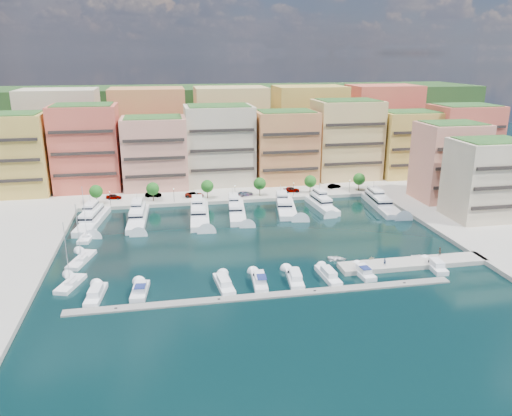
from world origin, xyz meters
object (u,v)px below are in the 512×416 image
(tree_0, at_px, (96,191))
(cruiser_4, at_px, (259,281))
(yacht_6, at_px, (380,203))
(cruiser_5, at_px, (295,278))
(yacht_5, at_px, (321,203))
(lamppost_3, at_px, (293,187))
(cruiser_6, at_px, (328,276))
(cruiser_0, at_px, (96,295))
(car_5, at_px, (334,186))
(sailboat_1, at_px, (81,260))
(car_0, at_px, (114,197))
(cruiser_3, at_px, (224,284))
(car_4, at_px, (291,189))
(tree_4, at_px, (310,181))
(lamppost_0, at_px, (110,196))
(lamppost_2, at_px, (235,190))
(yacht_3, at_px, (237,210))
(car_3, at_px, (245,193))
(tree_3, at_px, (260,184))
(yacht_1, at_px, (138,217))
(tree_2, at_px, (207,186))
(lamppost_4, at_px, (350,184))
(tender_1, at_px, (372,258))
(tender_2, at_px, (421,257))
(yacht_2, at_px, (199,213))
(lamppost_1, at_px, (174,193))
(person_1, at_px, (439,251))
(tree_5, at_px, (359,179))
(cruiser_7, at_px, (363,273))
(yacht_0, at_px, (93,218))
(yacht_4, at_px, (286,207))
(cruiser_1, at_px, (140,291))
(person_0, at_px, (385,262))
(cruiser_9, at_px, (435,267))
(tree_1, at_px, (153,189))
(tender_0, at_px, (337,258))

(tree_0, distance_m, cruiser_4, 68.76)
(yacht_6, distance_m, cruiser_5, 57.18)
(yacht_5, relative_size, cruiser_4, 1.87)
(lamppost_3, distance_m, cruiser_6, 56.41)
(cruiser_0, relative_size, car_5, 2.06)
(lamppost_3, bearing_deg, sailboat_1, -146.13)
(yacht_5, relative_size, car_0, 3.81)
(cruiser_3, relative_size, car_4, 1.83)
(tree_0, distance_m, car_0, 6.86)
(tree_4, height_order, lamppost_0, tree_4)
(lamppost_2, xyz_separation_m, yacht_3, (-1.28, -11.54, -2.62))
(yacht_6, xyz_separation_m, car_3, (-37.30, 15.32, 0.54))
(tree_3, xyz_separation_m, cruiser_0, (-41.93, -58.10, -4.20))
(yacht_1, bearing_deg, tree_2, 36.14)
(lamppost_4, height_order, tender_1, lamppost_4)
(cruiser_0, bearing_deg, sailboat_1, 105.71)
(lamppost_2, height_order, cruiser_0, lamppost_2)
(lamppost_4, relative_size, tender_2, 1.07)
(yacht_2, xyz_separation_m, cruiser_6, (22.05, -43.25, -0.66))
(lamppost_1, height_order, yacht_6, yacht_6)
(lamppost_4, distance_m, cruiser_5, 64.64)
(tree_2, relative_size, tree_3, 1.00)
(sailboat_1, bearing_deg, yacht_6, 17.89)
(person_1, bearing_deg, tree_5, -97.48)
(tree_3, relative_size, cruiser_7, 0.77)
(tree_4, xyz_separation_m, sailboat_1, (-62.89, -40.48, -4.44))
(yacht_1, distance_m, yacht_5, 51.63)
(yacht_0, distance_m, yacht_1, 11.66)
(cruiser_5, bearing_deg, yacht_1, 125.81)
(cruiser_7, bearing_deg, yacht_6, 61.98)
(lamppost_4, xyz_separation_m, yacht_6, (4.82, -12.45, -2.62))
(lamppost_1, height_order, yacht_4, yacht_4)
(yacht_3, height_order, cruiser_0, yacht_3)
(yacht_2, relative_size, car_4, 4.53)
(lamppost_0, relative_size, cruiser_1, 0.53)
(tree_5, xyz_separation_m, cruiser_1, (-66.06, -58.10, -4.17))
(lamppost_1, relative_size, lamppost_3, 1.00)
(tree_0, relative_size, lamppost_4, 1.35)
(person_0, bearing_deg, tree_3, -20.30)
(tree_0, relative_size, tender_1, 4.15)
(person_0, bearing_deg, lamppost_0, 12.25)
(tree_5, bearing_deg, cruiser_6, -116.98)
(cruiser_5, distance_m, car_0, 73.72)
(tree_3, xyz_separation_m, cruiser_1, (-34.06, -58.10, -4.17))
(cruiser_9, bearing_deg, cruiser_7, -179.94)
(cruiser_1, xyz_separation_m, cruiser_4, (22.57, -0.02, -0.00))
(tree_1, bearing_deg, tree_2, 0.00)
(yacht_0, height_order, sailboat_1, sailboat_1)
(tree_3, relative_size, tender_0, 1.42)
(tree_1, distance_m, tree_3, 32.00)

